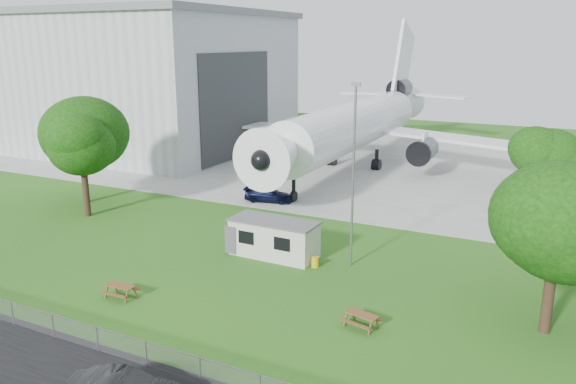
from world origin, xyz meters
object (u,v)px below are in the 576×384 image
at_px(hangar, 122,78).
at_px(airliner, 357,122).
at_px(picnic_west, 121,297).
at_px(picnic_east, 361,327).
at_px(site_cabin, 274,238).

relative_size(hangar, airliner, 0.90).
relative_size(picnic_west, picnic_east, 1.00).
height_order(picnic_west, picnic_east, same).
bearing_deg(hangar, picnic_east, -37.09).
distance_m(airliner, picnic_west, 40.61).
xyz_separation_m(picnic_west, picnic_east, (13.88, 2.89, 0.00)).
height_order(hangar, airliner, hangar).
bearing_deg(site_cabin, airliner, 98.99).
bearing_deg(hangar, site_cabin, -36.84).
relative_size(airliner, picnic_west, 26.52).
relative_size(hangar, site_cabin, 6.34).
bearing_deg(airliner, site_cabin, -81.01).
bearing_deg(picnic_west, picnic_east, 10.42).
distance_m(hangar, site_cabin, 51.60).
height_order(site_cabin, picnic_east, site_cabin).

